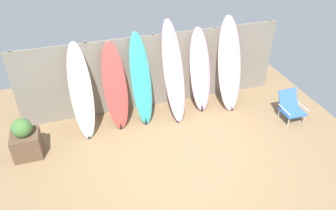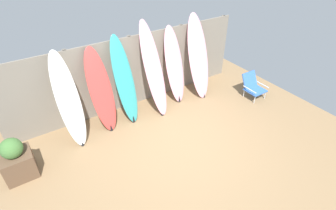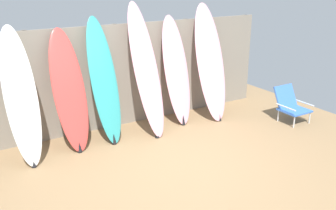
{
  "view_description": "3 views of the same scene",
  "coord_description": "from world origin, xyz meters",
  "px_view_note": "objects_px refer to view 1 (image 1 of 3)",
  "views": [
    {
      "loc": [
        -1.67,
        -4.47,
        4.51
      ],
      "look_at": [
        -0.11,
        0.57,
        0.92
      ],
      "focal_mm": 35.0,
      "sensor_mm": 36.0,
      "label": 1
    },
    {
      "loc": [
        -2.39,
        -3.26,
        3.9
      ],
      "look_at": [
        0.03,
        0.45,
        0.81
      ],
      "focal_mm": 28.0,
      "sensor_mm": 36.0,
      "label": 2
    },
    {
      "loc": [
        -2.49,
        -3.86,
        2.58
      ],
      "look_at": [
        0.21,
        0.62,
        0.75
      ],
      "focal_mm": 40.0,
      "sensor_mm": 36.0,
      "label": 3
    }
  ],
  "objects_px": {
    "surfboard_white_0": "(81,92)",
    "surfboard_red_1": "(115,87)",
    "surfboard_teal_2": "(141,80)",
    "surfboard_pink_3": "(174,73)",
    "beach_chair": "(291,106)",
    "surfboard_pink_4": "(200,71)",
    "planter_box": "(25,140)",
    "surfboard_pink_5": "(229,65)"
  },
  "relations": [
    {
      "from": "surfboard_white_0",
      "to": "surfboard_red_1",
      "type": "xyz_separation_m",
      "value": [
        0.71,
        0.07,
        -0.05
      ]
    },
    {
      "from": "surfboard_white_0",
      "to": "surfboard_teal_2",
      "type": "height_order",
      "value": "surfboard_teal_2"
    },
    {
      "from": "surfboard_red_1",
      "to": "surfboard_teal_2",
      "type": "xyz_separation_m",
      "value": [
        0.57,
        -0.0,
        0.06
      ]
    },
    {
      "from": "surfboard_pink_3",
      "to": "beach_chair",
      "type": "relative_size",
      "value": 3.43
    },
    {
      "from": "surfboard_pink_4",
      "to": "surfboard_red_1",
      "type": "bearing_deg",
      "value": -178.41
    },
    {
      "from": "planter_box",
      "to": "surfboard_pink_5",
      "type": "bearing_deg",
      "value": 6.87
    },
    {
      "from": "surfboard_red_1",
      "to": "beach_chair",
      "type": "xyz_separation_m",
      "value": [
        3.78,
        -1.02,
        -0.59
      ]
    },
    {
      "from": "planter_box",
      "to": "surfboard_teal_2",
      "type": "bearing_deg",
      "value": 12.98
    },
    {
      "from": "surfboard_teal_2",
      "to": "beach_chair",
      "type": "distance_m",
      "value": 3.43
    },
    {
      "from": "surfboard_red_1",
      "to": "surfboard_pink_4",
      "type": "xyz_separation_m",
      "value": [
        1.96,
        0.05,
        0.03
      ]
    },
    {
      "from": "surfboard_red_1",
      "to": "beach_chair",
      "type": "relative_size",
      "value": 2.89
    },
    {
      "from": "surfboard_pink_5",
      "to": "beach_chair",
      "type": "relative_size",
      "value": 3.3
    },
    {
      "from": "surfboard_teal_2",
      "to": "planter_box",
      "type": "bearing_deg",
      "value": -167.02
    },
    {
      "from": "beach_chair",
      "to": "planter_box",
      "type": "bearing_deg",
      "value": 168.02
    },
    {
      "from": "surfboard_white_0",
      "to": "surfboard_pink_3",
      "type": "distance_m",
      "value": 2.0
    },
    {
      "from": "surfboard_pink_4",
      "to": "planter_box",
      "type": "relative_size",
      "value": 2.23
    },
    {
      "from": "surfboard_white_0",
      "to": "beach_chair",
      "type": "distance_m",
      "value": 4.63
    },
    {
      "from": "surfboard_red_1",
      "to": "surfboard_pink_5",
      "type": "distance_m",
      "value": 2.66
    },
    {
      "from": "surfboard_red_1",
      "to": "surfboard_teal_2",
      "type": "distance_m",
      "value": 0.57
    },
    {
      "from": "surfboard_pink_5",
      "to": "surfboard_pink_4",
      "type": "bearing_deg",
      "value": 173.42
    },
    {
      "from": "surfboard_pink_3",
      "to": "surfboard_red_1",
      "type": "bearing_deg",
      "value": 176.5
    },
    {
      "from": "surfboard_red_1",
      "to": "surfboard_pink_5",
      "type": "height_order",
      "value": "surfboard_pink_5"
    },
    {
      "from": "surfboard_pink_3",
      "to": "beach_chair",
      "type": "xyz_separation_m",
      "value": [
        2.49,
        -0.94,
        -0.76
      ]
    },
    {
      "from": "surfboard_white_0",
      "to": "surfboard_pink_5",
      "type": "relative_size",
      "value": 0.92
    },
    {
      "from": "surfboard_white_0",
      "to": "planter_box",
      "type": "height_order",
      "value": "surfboard_white_0"
    },
    {
      "from": "surfboard_white_0",
      "to": "beach_chair",
      "type": "height_order",
      "value": "surfboard_white_0"
    },
    {
      "from": "surfboard_red_1",
      "to": "surfboard_pink_3",
      "type": "distance_m",
      "value": 1.3
    },
    {
      "from": "surfboard_red_1",
      "to": "planter_box",
      "type": "relative_size",
      "value": 2.13
    },
    {
      "from": "surfboard_pink_4",
      "to": "beach_chair",
      "type": "xyz_separation_m",
      "value": [
        1.81,
        -1.07,
        -0.62
      ]
    },
    {
      "from": "surfboard_teal_2",
      "to": "surfboard_pink_4",
      "type": "bearing_deg",
      "value": 2.41
    },
    {
      "from": "surfboard_pink_4",
      "to": "surfboard_white_0",
      "type": "bearing_deg",
      "value": -177.25
    },
    {
      "from": "surfboard_pink_5",
      "to": "planter_box",
      "type": "relative_size",
      "value": 2.44
    },
    {
      "from": "beach_chair",
      "to": "planter_box",
      "type": "relative_size",
      "value": 0.74
    },
    {
      "from": "surfboard_pink_3",
      "to": "planter_box",
      "type": "height_order",
      "value": "surfboard_pink_3"
    },
    {
      "from": "surfboard_teal_2",
      "to": "beach_chair",
      "type": "height_order",
      "value": "surfboard_teal_2"
    },
    {
      "from": "surfboard_red_1",
      "to": "surfboard_teal_2",
      "type": "relative_size",
      "value": 0.93
    },
    {
      "from": "surfboard_teal_2",
      "to": "surfboard_pink_3",
      "type": "distance_m",
      "value": 0.73
    },
    {
      "from": "surfboard_red_1",
      "to": "surfboard_pink_4",
      "type": "height_order",
      "value": "surfboard_pink_4"
    },
    {
      "from": "surfboard_teal_2",
      "to": "planter_box",
      "type": "height_order",
      "value": "surfboard_teal_2"
    },
    {
      "from": "surfboard_pink_3",
      "to": "beach_chair",
      "type": "height_order",
      "value": "surfboard_pink_3"
    },
    {
      "from": "surfboard_white_0",
      "to": "beach_chair",
      "type": "relative_size",
      "value": 3.04
    },
    {
      "from": "surfboard_pink_3",
      "to": "surfboard_pink_5",
      "type": "relative_size",
      "value": 1.04
    }
  ]
}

